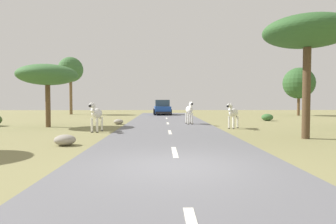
{
  "coord_description": "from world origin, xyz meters",
  "views": [
    {
      "loc": [
        -0.32,
        -7.55,
        1.73
      ],
      "look_at": [
        0.09,
        13.43,
        0.9
      ],
      "focal_mm": 31.61,
      "sensor_mm": 36.0,
      "label": 1
    }
  ],
  "objects_px": {
    "zebra_2": "(233,113)",
    "tree_5": "(71,70)",
    "zebra_1": "(96,114)",
    "tree_1": "(307,33)",
    "zebra_0": "(189,110)",
    "car_0": "(162,108)",
    "tree_3": "(299,83)",
    "rock_0": "(118,122)",
    "bush_2": "(267,117)",
    "tree_4": "(47,75)",
    "rock_1": "(65,140)"
  },
  "relations": [
    {
      "from": "rock_1",
      "to": "zebra_2",
      "type": "bearing_deg",
      "value": 39.57
    },
    {
      "from": "tree_5",
      "to": "rock_1",
      "type": "height_order",
      "value": "tree_5"
    },
    {
      "from": "tree_1",
      "to": "rock_0",
      "type": "height_order",
      "value": "tree_1"
    },
    {
      "from": "tree_1",
      "to": "tree_4",
      "type": "xyz_separation_m",
      "value": [
        -13.91,
        6.08,
        -1.37
      ]
    },
    {
      "from": "car_0",
      "to": "tree_3",
      "type": "bearing_deg",
      "value": 171.69
    },
    {
      "from": "zebra_0",
      "to": "tree_5",
      "type": "distance_m",
      "value": 20.98
    },
    {
      "from": "zebra_0",
      "to": "car_0",
      "type": "distance_m",
      "value": 14.04
    },
    {
      "from": "zebra_1",
      "to": "rock_1",
      "type": "bearing_deg",
      "value": 95.31
    },
    {
      "from": "bush_2",
      "to": "rock_1",
      "type": "bearing_deg",
      "value": -133.19
    },
    {
      "from": "zebra_0",
      "to": "tree_1",
      "type": "height_order",
      "value": "tree_1"
    },
    {
      "from": "zebra_1",
      "to": "tree_4",
      "type": "relative_size",
      "value": 0.44
    },
    {
      "from": "tree_1",
      "to": "bush_2",
      "type": "bearing_deg",
      "value": 78.24
    },
    {
      "from": "zebra_0",
      "to": "rock_0",
      "type": "xyz_separation_m",
      "value": [
        -5.11,
        0.44,
        -0.85
      ]
    },
    {
      "from": "zebra_2",
      "to": "car_0",
      "type": "bearing_deg",
      "value": -41.84
    },
    {
      "from": "car_0",
      "to": "bush_2",
      "type": "xyz_separation_m",
      "value": [
        8.93,
        -9.95,
        -0.55
      ]
    },
    {
      "from": "tree_5",
      "to": "rock_0",
      "type": "xyz_separation_m",
      "value": [
        8.09,
        -15.27,
        -5.27
      ]
    },
    {
      "from": "tree_4",
      "to": "tree_5",
      "type": "relative_size",
      "value": 0.58
    },
    {
      "from": "rock_1",
      "to": "car_0",
      "type": "bearing_deg",
      "value": 80.95
    },
    {
      "from": "zebra_0",
      "to": "bush_2",
      "type": "height_order",
      "value": "zebra_0"
    },
    {
      "from": "tree_1",
      "to": "zebra_2",
      "type": "bearing_deg",
      "value": 113.89
    },
    {
      "from": "zebra_2",
      "to": "tree_5",
      "type": "bearing_deg",
      "value": -16.37
    },
    {
      "from": "zebra_0",
      "to": "tree_4",
      "type": "relative_size",
      "value": 0.44
    },
    {
      "from": "zebra_2",
      "to": "tree_1",
      "type": "xyz_separation_m",
      "value": [
        2.15,
        -4.85,
        3.78
      ]
    },
    {
      "from": "tree_4",
      "to": "rock_1",
      "type": "distance_m",
      "value": 9.27
    },
    {
      "from": "zebra_1",
      "to": "tree_3",
      "type": "distance_m",
      "value": 25.9
    },
    {
      "from": "tree_4",
      "to": "rock_1",
      "type": "relative_size",
      "value": 4.96
    },
    {
      "from": "car_0",
      "to": "bush_2",
      "type": "height_order",
      "value": "car_0"
    },
    {
      "from": "tree_3",
      "to": "zebra_2",
      "type": "bearing_deg",
      "value": -126.15
    },
    {
      "from": "tree_4",
      "to": "zebra_0",
      "type": "bearing_deg",
      "value": 9.93
    },
    {
      "from": "zebra_2",
      "to": "car_0",
      "type": "distance_m",
      "value": 17.32
    },
    {
      "from": "zebra_0",
      "to": "tree_5",
      "type": "relative_size",
      "value": 0.25
    },
    {
      "from": "zebra_1",
      "to": "tree_1",
      "type": "height_order",
      "value": "tree_1"
    },
    {
      "from": "zebra_2",
      "to": "rock_0",
      "type": "relative_size",
      "value": 2.31
    },
    {
      "from": "zebra_2",
      "to": "tree_5",
      "type": "height_order",
      "value": "tree_5"
    },
    {
      "from": "tree_5",
      "to": "rock_0",
      "type": "bearing_deg",
      "value": -62.1
    },
    {
      "from": "car_0",
      "to": "tree_5",
      "type": "relative_size",
      "value": 0.63
    },
    {
      "from": "tree_1",
      "to": "bush_2",
      "type": "relative_size",
      "value": 5.59
    },
    {
      "from": "rock_1",
      "to": "rock_0",
      "type": "bearing_deg",
      "value": 86.72
    },
    {
      "from": "bush_2",
      "to": "zebra_0",
      "type": "bearing_deg",
      "value": -150.52
    },
    {
      "from": "tree_5",
      "to": "rock_1",
      "type": "relative_size",
      "value": 8.61
    },
    {
      "from": "tree_3",
      "to": "zebra_0",
      "type": "bearing_deg",
      "value": -137.51
    },
    {
      "from": "tree_1",
      "to": "tree_3",
      "type": "distance_m",
      "value": 22.15
    },
    {
      "from": "tree_3",
      "to": "bush_2",
      "type": "relative_size",
      "value": 5.57
    },
    {
      "from": "zebra_2",
      "to": "rock_0",
      "type": "bearing_deg",
      "value": 9.9
    },
    {
      "from": "rock_1",
      "to": "bush_2",
      "type": "bearing_deg",
      "value": 46.81
    },
    {
      "from": "tree_4",
      "to": "rock_0",
      "type": "relative_size",
      "value": 5.85
    },
    {
      "from": "tree_1",
      "to": "rock_0",
      "type": "xyz_separation_m",
      "value": [
        -9.67,
        8.15,
        -4.54
      ]
    },
    {
      "from": "zebra_1",
      "to": "tree_3",
      "type": "relative_size",
      "value": 0.32
    },
    {
      "from": "zebra_1",
      "to": "rock_1",
      "type": "relative_size",
      "value": 2.16
    },
    {
      "from": "bush_2",
      "to": "car_0",
      "type": "bearing_deg",
      "value": 131.92
    }
  ]
}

